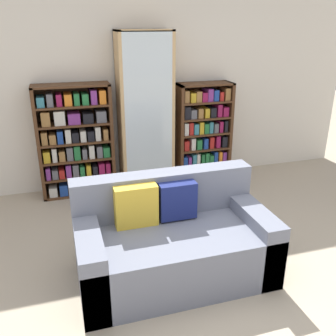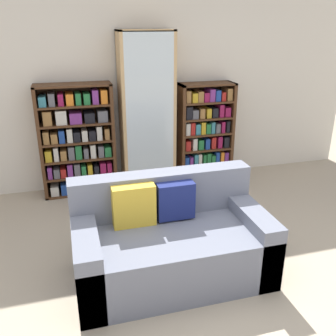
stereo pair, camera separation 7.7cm
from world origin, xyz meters
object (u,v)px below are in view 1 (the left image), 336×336
Objects in this scene: bookshelf_left at (76,143)px; bookshelf_right at (203,133)px; display_cabinet at (145,113)px; couch at (172,243)px; wine_bottle at (220,200)px.

bookshelf_left is 1.05× the size of bookshelf_right.
display_cabinet is 1.50× the size of bookshelf_right.
bookshelf_right is (1.70, -0.00, -0.02)m from bookshelf_left.
couch is 0.81× the size of display_cabinet.
display_cabinet is at bearing 123.45° from wine_bottle.
bookshelf_left reaches higher than couch.
bookshelf_right is (0.81, 0.02, -0.34)m from display_cabinet.
bookshelf_left is 4.11× the size of wine_bottle.
wine_bottle is (-0.16, -0.99, -0.51)m from bookshelf_right.
display_cabinet is at bearing -1.06° from bookshelf_left.
bookshelf_left is 0.94m from display_cabinet.
bookshelf_right is at bearing 61.73° from couch.
couch is 2.09m from bookshelf_left.
couch is 1.16× the size of bookshelf_left.
bookshelf_right is at bearing 1.14° from display_cabinet.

